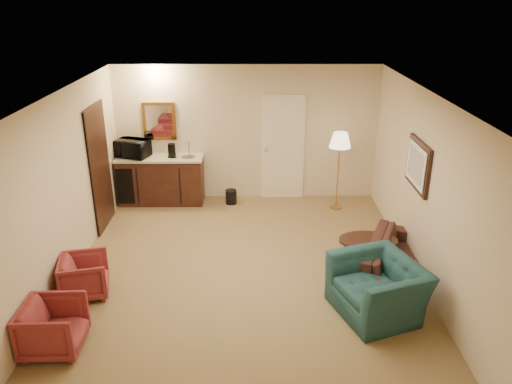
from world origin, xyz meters
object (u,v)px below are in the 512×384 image
rose_chair_near (84,274)px  floor_lamp (338,171)px  wetbar_cabinet (161,180)px  microwave (132,146)px  sofa (396,255)px  rose_chair_far (53,325)px  waste_bin (231,197)px  coffee_table (367,254)px  coffee_maker (172,151)px  teal_armchair (379,280)px

rose_chair_near → floor_lamp: floor_lamp is taller
wetbar_cabinet → microwave: microwave is taller
sofa → rose_chair_far: 4.56m
floor_lamp → waste_bin: (-2.00, 0.24, -0.61)m
wetbar_cabinet → waste_bin: 1.39m
waste_bin → coffee_table: bearing=-49.5°
sofa → coffee_maker: bearing=75.3°
coffee_table → microwave: microwave is taller
rose_chair_near → floor_lamp: bearing=-66.7°
waste_bin → coffee_maker: (-1.10, 0.07, 0.92)m
coffee_table → floor_lamp: floor_lamp is taller
rose_chair_far → coffee_table: 4.33m
coffee_table → coffee_maker: (-3.21, 2.53, 0.81)m
rose_chair_near → coffee_table: bearing=-94.1°
sofa → coffee_table: 0.45m
sofa → rose_chair_near: (-4.30, -0.40, -0.06)m
wetbar_cabinet → floor_lamp: bearing=-5.5°
sofa → wetbar_cabinet: bearing=76.9°
teal_armchair → rose_chair_far: 3.91m
teal_armchair → rose_chair_near: size_ratio=1.76×
microwave → waste_bin: bearing=16.0°
rose_chair_near → coffee_maker: bearing=-26.6°
rose_chair_near → coffee_maker: 3.35m
teal_armchair → rose_chair_far: bearing=-99.9°
wetbar_cabinet → floor_lamp: size_ratio=1.10×
coffee_table → coffee_maker: size_ratio=3.22×
rose_chair_near → microwave: 3.32m
sofa → teal_armchair: (-0.45, -0.82, 0.10)m
coffee_table → floor_lamp: 2.29m
wetbar_cabinet → sofa: wetbar_cabinet is taller
floor_lamp → microwave: (-3.85, 0.35, 0.38)m
teal_armchair → coffee_maker: size_ratio=4.11×
coffee_table → microwave: bearing=146.9°
wetbar_cabinet → rose_chair_near: wetbar_cabinet is taller
sofa → coffee_maker: size_ratio=7.21×
teal_armchair → microwave: size_ratio=1.83×
floor_lamp → microwave: floor_lamp is taller
coffee_table → waste_bin: coffee_table is taller
floor_lamp → microwave: size_ratio=2.49×
sofa → teal_armchair: size_ratio=1.75×
sofa → coffee_table: (-0.35, 0.25, -0.13)m
teal_armchair → coffee_maker: bearing=-159.5°
wetbar_cabinet → rose_chair_far: 4.35m
sofa → teal_armchair: 0.94m
rose_chair_far → coffee_maker: bearing=-11.3°
wetbar_cabinet → teal_armchair: teal_armchair is taller
rose_chair_far → coffee_table: rose_chair_far is taller
sofa → rose_chair_far: (-4.30, -1.52, -0.04)m
coffee_table → microwave: size_ratio=1.43×
sofa → rose_chair_far: bearing=132.8°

